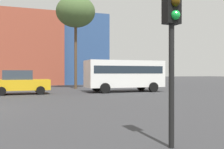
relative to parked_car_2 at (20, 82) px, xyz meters
The scene contains 4 objects.
parked_car_2 is the anchor object (origin of this frame).
white_bus 8.66m from the parked_car_2, ahead, with size 6.80×2.62×2.72m.
traffic_light_near_right 16.88m from the parked_car_2, 80.26° to the right, with size 0.38×0.37×3.59m.
bare_tree_0 10.81m from the parked_car_2, 46.26° to the left, with size 4.11×4.11×9.74m.
Camera 1 is at (2.41, -12.85, 1.63)m, focal length 42.32 mm.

